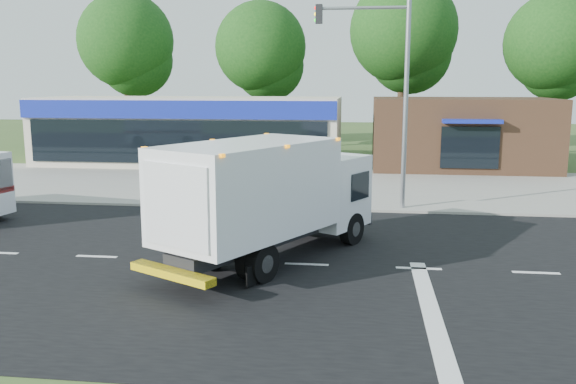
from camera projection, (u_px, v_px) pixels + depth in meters
name	position (u px, v px, depth m)	size (l,w,h in m)	color
ground	(307.00, 265.00, 16.58)	(120.00, 120.00, 0.00)	#385123
road_asphalt	(307.00, 265.00, 16.58)	(60.00, 14.00, 0.02)	black
sidewalk	(326.00, 204.00, 24.57)	(60.00, 2.40, 0.12)	gray
parking_apron	(333.00, 182.00, 30.25)	(60.00, 9.00, 0.02)	gray
lane_markings	(356.00, 282.00, 15.09)	(55.20, 7.00, 0.01)	silver
ems_box_truck	(268.00, 192.00, 16.63)	(5.77, 7.81, 3.38)	black
emergency_worker	(203.00, 236.00, 15.81)	(0.73, 0.80, 1.95)	tan
retail_strip_mall	(190.00, 130.00, 36.78)	(18.00, 6.20, 4.00)	beige
brown_storefront	(461.00, 133.00, 34.87)	(10.00, 6.70, 4.00)	#382316
traffic_signal_pole	(389.00, 81.00, 22.83)	(3.51, 0.25, 8.00)	gray
background_trees	(333.00, 46.00, 42.86)	(36.77, 7.39, 12.10)	#332114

